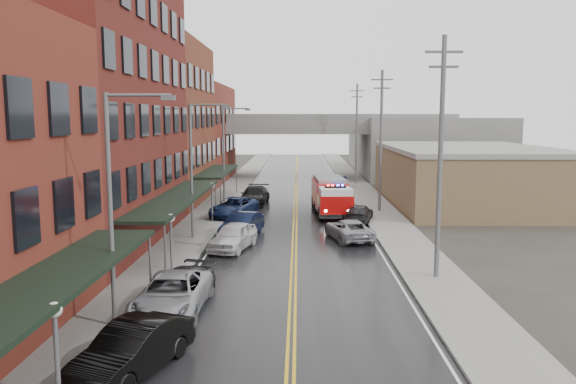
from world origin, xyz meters
name	(u,v)px	position (x,y,z in m)	size (l,w,h in m)	color
road	(295,223)	(0.00, 30.00, 0.01)	(11.00, 160.00, 0.02)	black
sidewalk_left	(201,222)	(-7.30, 30.00, 0.07)	(3.00, 160.00, 0.15)	slate
sidewalk_right	(390,222)	(7.30, 30.00, 0.07)	(3.00, 160.00, 0.15)	slate
curb_left	(222,222)	(-5.65, 30.00, 0.07)	(0.30, 160.00, 0.15)	gray
curb_right	(368,222)	(5.65, 30.00, 0.07)	(0.30, 160.00, 0.15)	gray
brick_building_b	(84,103)	(-13.30, 23.00, 9.00)	(9.00, 20.00, 18.00)	#501B15
brick_building_c	(155,124)	(-13.30, 40.50, 7.50)	(9.00, 15.00, 15.00)	brown
brick_building_far	(191,134)	(-13.30, 58.00, 6.00)	(9.00, 20.00, 12.00)	maroon
tan_building	(466,177)	(16.00, 40.00, 2.50)	(14.00, 22.00, 5.00)	brown
right_far_block	(420,145)	(18.00, 70.00, 4.00)	(18.00, 30.00, 8.00)	slate
awning_0	(47,285)	(-7.49, 4.00, 2.99)	(2.60, 16.00, 3.09)	black
awning_1	(178,197)	(-7.49, 23.00, 2.99)	(2.60, 18.00, 3.09)	black
awning_2	(217,171)	(-7.49, 40.50, 2.99)	(2.60, 13.00, 3.09)	black
globe_lamp_0	(55,331)	(-6.40, 2.00, 2.31)	(0.44, 0.44, 3.12)	#59595B
globe_lamp_1	(171,229)	(-6.40, 16.00, 2.31)	(0.44, 0.44, 3.12)	#59595B
globe_lamp_2	(212,193)	(-6.40, 30.00, 2.31)	(0.44, 0.44, 3.12)	#59595B
street_lamp_0	(116,196)	(-6.55, 8.00, 5.19)	(2.64, 0.22, 9.00)	#59595B
street_lamp_1	(195,162)	(-6.55, 24.00, 5.19)	(2.64, 0.22, 9.00)	#59595B
street_lamp_2	(226,148)	(-6.55, 40.00, 5.19)	(2.64, 0.22, 9.00)	#59595B
utility_pole_0	(440,154)	(7.20, 15.00, 6.31)	(1.80, 0.24, 12.00)	#59595B
utility_pole_1	(381,139)	(7.20, 35.00, 6.31)	(1.80, 0.24, 12.00)	#59595B
utility_pole_2	(357,132)	(7.20, 55.00, 6.31)	(1.80, 0.24, 12.00)	#59595B
overpass	(297,133)	(0.00, 62.00, 5.99)	(40.00, 10.00, 7.50)	slate
fire_truck	(331,195)	(2.98, 33.92, 1.63)	(3.71, 8.39, 3.01)	#AF0808
parked_car_left_1	(133,349)	(-5.00, 4.28, 0.81)	(1.72, 4.94, 1.63)	black
parked_car_left_2	(172,294)	(-4.99, 9.85, 0.80)	(2.65, 5.74, 1.60)	#999BA0
parked_car_left_3	(179,287)	(-5.00, 11.30, 0.69)	(1.92, 4.73, 1.37)	black
parked_car_left_4	(233,236)	(-3.78, 21.20, 0.83)	(1.95, 4.85, 1.65)	silver
parked_car_left_5	(242,225)	(-3.60, 25.00, 0.81)	(1.72, 4.93, 1.62)	black
parked_car_left_6	(234,207)	(-5.00, 32.42, 0.80)	(2.66, 5.78, 1.61)	#14224B
parked_car_left_7	(254,196)	(-3.86, 39.19, 0.84)	(2.35, 5.77, 1.68)	black
parked_car_right_0	(349,230)	(3.60, 24.10, 0.69)	(2.29, 4.98, 1.38)	gray
parked_car_right_1	(359,213)	(4.98, 30.52, 0.67)	(1.88, 4.63, 1.34)	#242426
parked_car_right_2	(333,188)	(3.86, 44.78, 0.82)	(1.93, 4.80, 1.63)	#BDBDBD
parked_car_right_3	(339,182)	(5.00, 52.20, 0.68)	(1.43, 4.11, 1.35)	black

